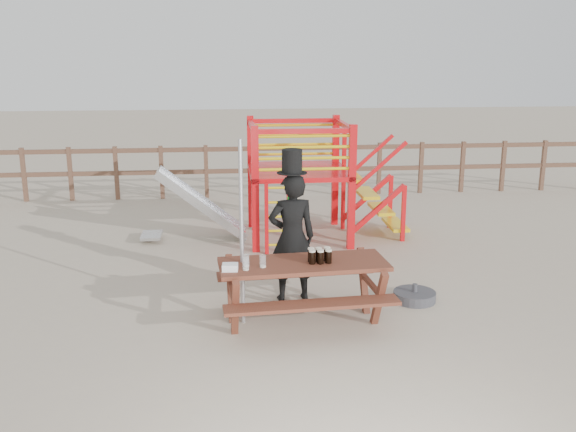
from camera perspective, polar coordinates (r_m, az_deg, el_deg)
name	(u,v)px	position (r m, az deg, el deg)	size (l,w,h in m)	color
ground	(315,317)	(8.19, 2.45, -8.94)	(60.00, 60.00, 0.00)	tan
back_fence	(272,164)	(14.69, -1.42, 4.60)	(15.09, 0.09, 1.20)	brown
playground_fort	(294,179)	(11.29, 0.54, 3.34)	(4.71, 1.84, 2.10)	red
picnic_table	(303,285)	(7.84, 1.36, -6.12)	(2.11, 1.53, 0.78)	brown
man_with_hat	(292,234)	(8.44, 0.35, -1.61)	(0.66, 0.47, 2.04)	black
metal_pole	(242,234)	(7.66, -4.13, -1.59)	(0.05, 0.05, 2.27)	#B2B2B7
parasol_base	(414,296)	(8.81, 11.18, -7.00)	(0.57, 0.57, 0.24)	#38383D
paper_bag	(230,267)	(7.47, -5.17, -4.56)	(0.18, 0.14, 0.08)	white
stout_pints	(320,255)	(7.71, 2.83, -3.52)	(0.28, 0.19, 0.17)	black
empty_glasses	(252,262)	(7.52, -3.26, -4.14)	(0.28, 0.20, 0.15)	silver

